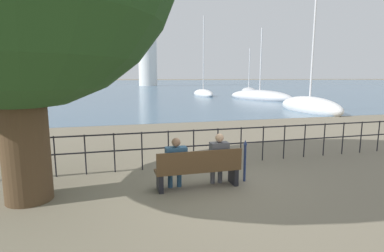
{
  "coord_description": "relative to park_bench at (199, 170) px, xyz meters",
  "views": [
    {
      "loc": [
        -1.86,
        -6.29,
        2.48
      ],
      "look_at": [
        0.0,
        0.5,
        1.34
      ],
      "focal_mm": 28.0,
      "sensor_mm": 36.0,
      "label": 1
    }
  ],
  "objects": [
    {
      "name": "ground_plane",
      "position": [
        0.0,
        0.06,
        -0.44
      ],
      "size": [
        1000.0,
        1000.0,
        0.0
      ],
      "primitive_type": "plane",
      "color": "#7A705B"
    },
    {
      "name": "harbor_water",
      "position": [
        0.0,
        159.85,
        -0.43
      ],
      "size": [
        600.0,
        300.0,
        0.01
      ],
      "color": "slate",
      "rests_on": "ground_plane"
    },
    {
      "name": "park_bench",
      "position": [
        0.0,
        0.0,
        0.0
      ],
      "size": [
        1.95,
        0.45,
        0.9
      ],
      "color": "brown",
      "rests_on": "ground_plane"
    },
    {
      "name": "seated_person_left",
      "position": [
        -0.51,
        0.08,
        0.22
      ],
      "size": [
        0.47,
        0.35,
        1.18
      ],
      "color": "navy",
      "rests_on": "ground_plane"
    },
    {
      "name": "seated_person_right",
      "position": [
        0.51,
        0.08,
        0.24
      ],
      "size": [
        0.42,
        0.35,
        1.23
      ],
      "color": "#4C4C51",
      "rests_on": "ground_plane"
    },
    {
      "name": "promenade_railing",
      "position": [
        -0.0,
        1.71,
        0.26
      ],
      "size": [
        15.24,
        0.04,
        1.05
      ],
      "color": "black",
      "rests_on": "ground_plane"
    },
    {
      "name": "closed_umbrella",
      "position": [
        1.2,
        0.15,
        0.13
      ],
      "size": [
        0.09,
        0.09,
        1.02
      ],
      "color": "navy",
      "rests_on": "ground_plane"
    },
    {
      "name": "sailboat_0",
      "position": [
        -9.31,
        45.42,
        -0.13
      ],
      "size": [
        2.89,
        6.56,
        11.61
      ],
      "rotation": [
        0.0,
        0.0,
        0.14
      ],
      "color": "white",
      "rests_on": "ground_plane"
    },
    {
      "name": "sailboat_1",
      "position": [
        20.4,
        39.44,
        -0.16
      ],
      "size": [
        4.35,
        6.85,
        7.58
      ],
      "rotation": [
        0.0,
        0.0,
        -0.35
      ],
      "color": "silver",
      "rests_on": "ground_plane"
    },
    {
      "name": "sailboat_2",
      "position": [
        12.44,
        12.87,
        -0.08
      ],
      "size": [
        2.12,
        6.82,
        10.66
      ],
      "rotation": [
        0.0,
        0.0,
        -0.02
      ],
      "color": "white",
      "rests_on": "ground_plane"
    },
    {
      "name": "sailboat_3",
      "position": [
        14.8,
        25.06,
        -0.11
      ],
      "size": [
        5.43,
        9.1,
        8.44
      ],
      "rotation": [
        0.0,
        0.0,
        0.36
      ],
      "color": "silver",
      "rests_on": "ground_plane"
    },
    {
      "name": "sailboat_4",
      "position": [
        10.56,
        33.25,
        -0.1
      ],
      "size": [
        2.09,
        5.98,
        10.99
      ],
      "rotation": [
        0.0,
        0.0,
        0.07
      ],
      "color": "white",
      "rests_on": "ground_plane"
    },
    {
      "name": "harbor_lighthouse",
      "position": [
        9.82,
        88.17,
        11.7
      ],
      "size": [
        5.6,
        5.6,
        26.09
      ],
      "color": "white",
      "rests_on": "ground_plane"
    }
  ]
}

